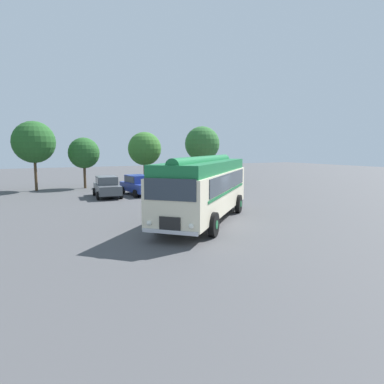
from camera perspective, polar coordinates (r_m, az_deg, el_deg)
The scene contains 10 objects.
ground_plane at distance 17.73m, azimuth 3.40°, elevation -5.38°, with size 120.00×120.00×0.00m, color #474749.
vintage_bus at distance 18.21m, azimuth 2.13°, elevation 1.01°, with size 8.87×8.84×3.49m.
car_near_left at distance 28.27m, azimuth -13.98°, elevation 0.89°, with size 2.25×4.34×1.66m.
car_mid_left at distance 29.05m, azimuth -8.95°, elevation 1.18°, with size 2.30×4.36×1.66m.
car_mid_right at distance 30.79m, azimuth -4.52°, elevation 1.59°, with size 2.30×4.36×1.66m.
car_far_right at distance 31.37m, azimuth 0.89°, elevation 1.72°, with size 2.34×4.37×1.66m.
tree_left_of_centre at distance 34.53m, azimuth -24.81°, elevation 7.57°, with size 3.80×3.80×6.36m.
tree_centre at distance 34.96m, azimuth -17.46°, elevation 6.28°, with size 2.99×2.99×4.94m.
tree_right_of_centre at distance 36.04m, azimuth -7.74°, elevation 7.17°, with size 3.45×3.45×5.58m.
tree_far_right at distance 37.29m, azimuth 1.60°, elevation 8.01°, with size 3.75×3.75×6.26m.
Camera 1 is at (-8.78, -14.91, 3.87)m, focal length 32.00 mm.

